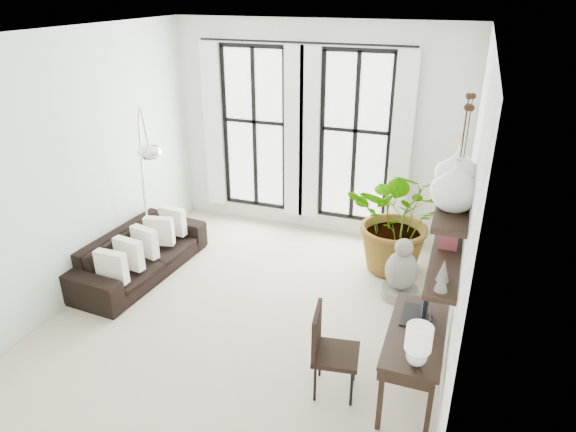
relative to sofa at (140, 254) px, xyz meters
The scene contains 16 objects.
floor 1.85m from the sofa, ahead, with size 5.00×5.00×0.00m, color #BBB095.
ceiling 3.42m from the sofa, ahead, with size 5.00×5.00×0.00m, color white.
wall_left 1.41m from the sofa, 145.60° to the right, with size 5.00×5.00×0.00m, color silver.
wall_right 4.26m from the sofa, ahead, with size 5.00×5.00×0.00m, color white.
wall_back 3.12m from the sofa, 50.61° to the left, with size 4.50×4.50×0.00m, color white.
windows 2.94m from the sofa, 52.97° to the left, with size 3.26×0.13×2.65m.
wall_shelves 4.28m from the sofa, 14.52° to the right, with size 0.25×1.30×0.60m.
sofa is the anchor object (origin of this frame).
throw_pillows 0.22m from the sofa, ahead, with size 0.40×1.52×0.40m.
plant 3.53m from the sofa, 21.80° to the left, with size 1.39×1.20×1.54m, color #2D7228.
desk 3.93m from the sofa, 16.44° to the right, with size 0.51×1.21×1.11m.
desk_chair 3.25m from the sofa, 23.30° to the right, with size 0.49×0.49×0.90m.
arc_lamp 1.40m from the sofa, 63.22° to the left, with size 0.72×0.65×2.27m.
buddha 3.46m from the sofa, ahead, with size 0.45×0.45×0.82m.
vase_a 4.56m from the sofa, 18.41° to the right, with size 0.37×0.37×0.38m, color white.
vase_b 4.47m from the sofa, 12.98° to the right, with size 0.37×0.37×0.38m, color white.
Camera 1 is at (2.13, -4.76, 3.62)m, focal length 32.00 mm.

